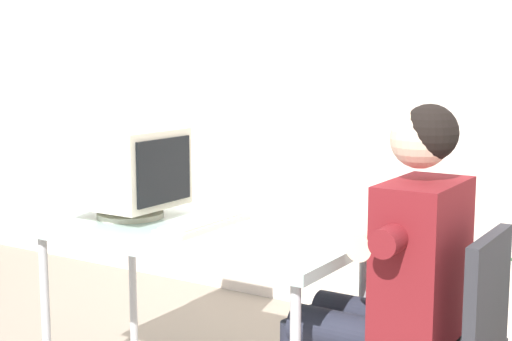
{
  "coord_description": "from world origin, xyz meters",
  "views": [
    {
      "loc": [
        1.69,
        -2.25,
        1.39
      ],
      "look_at": [
        0.26,
        0.0,
        0.99
      ],
      "focal_mm": 52.39,
      "sensor_mm": 36.0,
      "label": 1
    }
  ],
  "objects": [
    {
      "name": "wall_back",
      "position": [
        0.3,
        1.4,
        1.5
      ],
      "size": [
        8.0,
        0.1,
        3.0
      ],
      "primitive_type": "cube",
      "color": "beige",
      "rests_on": "ground_plane"
    },
    {
      "name": "desk",
      "position": [
        0.0,
        0.0,
        0.68
      ],
      "size": [
        1.28,
        0.64,
        0.74
      ],
      "color": "#B7B7BC",
      "rests_on": "ground_plane"
    },
    {
      "name": "office_chair",
      "position": [
        0.96,
        0.05,
        0.47
      ],
      "size": [
        0.44,
        0.44,
        0.84
      ],
      "color": "#4C4C51",
      "rests_on": "ground_plane"
    },
    {
      "name": "person_seated",
      "position": [
        0.77,
        0.05,
        0.67
      ],
      "size": [
        0.71,
        0.6,
        1.25
      ],
      "color": "maroon",
      "rests_on": "ground_plane"
    },
    {
      "name": "keyboard",
      "position": [
        0.0,
        0.03,
        0.75
      ],
      "size": [
        0.14,
        0.45,
        0.03
      ],
      "color": "beige",
      "rests_on": "desk"
    },
    {
      "name": "crt_monitor",
      "position": [
        -0.37,
        0.03,
        0.94
      ],
      "size": [
        0.37,
        0.38,
        0.37
      ],
      "color": "beige",
      "rests_on": "desk"
    }
  ]
}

